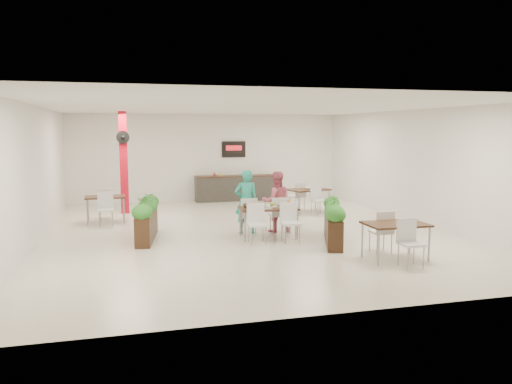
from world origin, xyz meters
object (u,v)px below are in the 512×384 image
(planter_left, at_px, (147,217))
(side_table_a, at_px, (106,201))
(red_column, at_px, (124,161))
(planter_right, at_px, (333,221))
(side_table_b, at_px, (308,192))
(side_table_c, at_px, (396,229))
(diner_woman, at_px, (276,202))
(service_counter, at_px, (236,187))
(diner_man, at_px, (246,202))
(main_table, at_px, (268,212))

(planter_left, bearing_deg, side_table_a, 111.82)
(red_column, relative_size, planter_right, 1.59)
(side_table_b, bearing_deg, red_column, 151.86)
(side_table_a, relative_size, side_table_c, 1.01)
(diner_woman, bearing_deg, side_table_c, 118.42)
(planter_left, height_order, side_table_c, planter_left)
(service_counter, bearing_deg, side_table_b, -62.05)
(planter_left, distance_m, side_table_b, 5.87)
(service_counter, xyz_separation_m, diner_man, (-1.00, -5.85, 0.33))
(service_counter, xyz_separation_m, side_table_b, (1.68, -3.17, 0.14))
(main_table, distance_m, side_table_c, 3.27)
(red_column, xyz_separation_m, planter_left, (0.51, -4.07, -1.11))
(main_table, bearing_deg, diner_man, 120.80)
(main_table, distance_m, planter_right, 1.62)
(diner_woman, relative_size, planter_left, 0.74)
(side_table_a, bearing_deg, diner_man, -37.21)
(main_table, height_order, side_table_b, same)
(diner_woman, height_order, planter_right, diner_woman)
(service_counter, xyz_separation_m, side_table_c, (1.34, -9.13, 0.14))
(service_counter, xyz_separation_m, diner_woman, (-0.20, -5.85, 0.29))
(diner_man, distance_m, side_table_c, 4.03)
(side_table_b, bearing_deg, side_table_c, -108.49)
(diner_man, xyz_separation_m, side_table_a, (-3.53, 2.51, -0.19))
(diner_woman, bearing_deg, side_table_b, -121.76)
(planter_left, bearing_deg, side_table_b, 28.15)
(red_column, height_order, planter_right, red_column)
(side_table_a, bearing_deg, main_table, -40.71)
(diner_woman, bearing_deg, service_counter, -88.69)
(diner_man, bearing_deg, planter_left, 5.24)
(red_column, relative_size, diner_man, 1.96)
(diner_woman, distance_m, side_table_b, 3.28)
(service_counter, bearing_deg, red_column, -155.00)
(main_table, bearing_deg, planter_left, 168.84)
(main_table, xyz_separation_m, planter_left, (-2.88, 0.57, -0.10))
(planter_right, bearing_deg, main_table, 144.85)
(service_counter, height_order, planter_left, service_counter)
(diner_man, xyz_separation_m, planter_left, (-2.49, -0.09, -0.28))
(planter_left, bearing_deg, red_column, 97.10)
(red_column, xyz_separation_m, diner_woman, (3.80, -3.98, -0.86))
(diner_man, height_order, planter_right, diner_man)
(planter_left, bearing_deg, diner_woman, 1.49)
(main_table, bearing_deg, service_counter, 84.64)
(service_counter, distance_m, side_table_b, 3.59)
(diner_woman, bearing_deg, red_column, -43.09)
(diner_woman, xyz_separation_m, side_table_a, (-4.33, 2.51, -0.16))
(side_table_c, bearing_deg, side_table_a, 135.70)
(planter_left, bearing_deg, diner_man, 1.97)
(service_counter, height_order, diner_woman, service_counter)
(side_table_c, bearing_deg, side_table_b, 87.03)
(diner_woman, bearing_deg, planter_right, 123.16)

